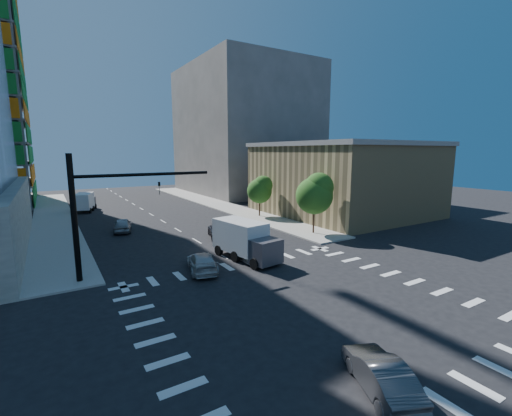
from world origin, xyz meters
TOP-DOWN VIEW (x-y plane):
  - ground at (0.00, 0.00)m, footprint 160.00×160.00m
  - road_markings at (0.00, 0.00)m, footprint 20.00×20.00m
  - sidewalk_ne at (12.50, 40.00)m, footprint 5.00×60.00m
  - sidewalk_nw at (-12.50, 40.00)m, footprint 5.00×60.00m
  - commercial_building at (25.00, 22.00)m, footprint 20.50×22.50m
  - bg_building_ne at (27.00, 55.00)m, footprint 24.00×30.00m
  - signal_mast_nw at (-10.00, 11.50)m, footprint 10.20×0.40m
  - tree_south at (12.63, 13.90)m, footprint 4.16×4.16m
  - tree_north at (12.93, 25.90)m, footprint 3.54×3.52m
  - car_nb_far at (2.67, 17.85)m, footprint 3.59×5.33m
  - car_sb_near at (-3.07, 9.19)m, footprint 3.25×5.35m
  - car_sb_mid at (-5.77, 26.56)m, footprint 2.89×4.97m
  - car_sb_cross at (-2.51, -7.21)m, footprint 3.08×4.55m
  - box_truck_near at (1.38, 9.78)m, footprint 3.59×6.58m
  - box_truck_far at (-7.97, 44.50)m, footprint 3.78×5.93m

SIDE VIEW (x-z plane):
  - ground at x=0.00m, z-range 0.00..0.00m
  - road_markings at x=0.00m, z-range 0.00..0.01m
  - sidewalk_ne at x=12.50m, z-range 0.00..0.15m
  - sidewalk_nw at x=-12.50m, z-range 0.00..0.15m
  - car_nb_far at x=2.67m, z-range 0.00..1.36m
  - car_sb_cross at x=-2.51m, z-range 0.00..1.42m
  - car_sb_near at x=-3.07m, z-range 0.00..1.45m
  - car_sb_mid at x=-5.77m, z-range 0.00..1.59m
  - box_truck_far at x=-7.97m, z-range -0.17..2.72m
  - box_truck_near at x=1.38m, z-range -0.19..3.09m
  - tree_north at x=12.93m, z-range 1.10..6.88m
  - tree_south at x=12.63m, z-range 1.27..8.10m
  - commercial_building at x=25.00m, z-range 0.01..10.61m
  - signal_mast_nw at x=-10.00m, z-range 0.99..9.99m
  - bg_building_ne at x=27.00m, z-range 0.00..28.00m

